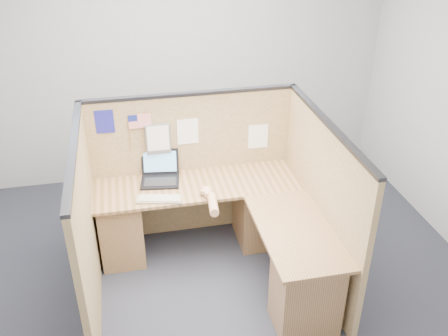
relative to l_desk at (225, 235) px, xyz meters
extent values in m
plane|color=#222330|center=(-0.18, -0.29, -0.39)|extent=(5.00, 5.00, 0.00)
plane|color=#ACAFB2|center=(-0.18, 1.96, 1.01)|extent=(5.00, 0.00, 5.00)
cube|color=olive|center=(-0.18, 0.71, 0.36)|extent=(2.05, 0.05, 1.50)
cube|color=#232328|center=(-0.18, 0.71, 1.12)|extent=(2.05, 0.06, 0.03)
cube|color=olive|center=(-1.18, -0.19, 0.36)|extent=(0.05, 1.80, 1.50)
cube|color=#232328|center=(-1.18, -0.19, 1.12)|extent=(0.06, 1.80, 0.03)
cube|color=olive|center=(0.82, -0.19, 0.36)|extent=(0.05, 1.80, 1.50)
cube|color=#232328|center=(0.82, -0.19, 1.12)|extent=(0.06, 1.80, 0.03)
cube|color=brown|center=(-0.18, 0.39, 0.32)|extent=(1.95, 0.60, 0.03)
cube|color=brown|center=(0.49, -0.49, 0.32)|extent=(0.60, 1.15, 0.03)
cube|color=brown|center=(-0.93, 0.39, -0.04)|extent=(0.40, 0.50, 0.70)
cube|color=brown|center=(0.42, 0.39, -0.04)|extent=(0.40, 0.50, 0.70)
cube|color=brown|center=(0.49, -0.81, -0.04)|extent=(0.50, 0.40, 0.70)
cube|color=black|center=(-0.53, 0.49, 0.35)|extent=(0.39, 0.32, 0.02)
cube|color=black|center=(-0.53, 0.66, 0.48)|extent=(0.36, 0.13, 0.24)
cube|color=#5080AF|center=(-0.53, 0.65, 0.48)|extent=(0.32, 0.10, 0.20)
cube|color=gray|center=(-0.57, 0.19, 0.35)|extent=(0.42, 0.22, 0.02)
cube|color=silver|center=(-0.57, 0.19, 0.36)|extent=(0.38, 0.18, 0.01)
ellipsoid|color=silver|center=(-0.13, 0.19, 0.36)|extent=(0.13, 0.08, 0.05)
ellipsoid|color=#DDA77A|center=(-0.13, 0.18, 0.39)|extent=(0.10, 0.12, 0.06)
cylinder|color=#DDA77A|center=(-0.13, 0.13, 0.37)|extent=(0.07, 0.06, 0.07)
cylinder|color=#DDA77A|center=(-0.12, -0.03, 0.37)|extent=(0.11, 0.30, 0.09)
cube|color=navy|center=(-0.98, 0.68, 0.93)|extent=(0.17, 0.01, 0.22)
cylinder|color=olive|center=(-0.77, 0.67, 0.79)|extent=(0.01, 0.01, 0.36)
cube|color=red|center=(-0.66, 0.67, 0.91)|extent=(0.21, 0.00, 0.14)
cube|color=navy|center=(-0.72, 0.67, 0.94)|extent=(0.08, 0.00, 0.06)
cube|color=slate|center=(-0.51, 0.66, 0.72)|extent=(0.23, 0.05, 0.30)
cube|color=white|center=(-0.51, 0.63, 0.74)|extent=(0.21, 0.01, 0.25)
cube|color=white|center=(-0.22, 0.68, 0.75)|extent=(0.20, 0.01, 0.26)
cube|color=white|center=(0.48, 0.68, 0.63)|extent=(0.20, 0.01, 0.25)
camera|label=1|loc=(-0.78, -3.59, 2.80)|focal=40.00mm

